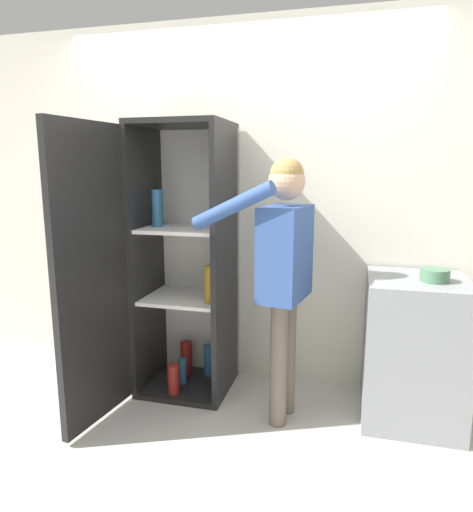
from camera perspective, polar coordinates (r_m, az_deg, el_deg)
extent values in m
plane|color=beige|center=(2.82, -4.58, -22.44)|extent=(12.00, 12.00, 0.00)
cube|color=silver|center=(3.30, 0.75, 6.18)|extent=(7.00, 0.06, 2.55)
cube|color=black|center=(3.44, -6.05, -15.58)|extent=(0.61, 0.56, 0.04)
cube|color=black|center=(3.09, -6.75, 16.09)|extent=(0.61, 0.56, 0.04)
cube|color=white|center=(3.38, -4.78, 0.25)|extent=(0.61, 0.03, 1.78)
cube|color=black|center=(3.25, -11.08, -0.35)|extent=(0.03, 0.56, 1.78)
cube|color=black|center=(3.05, -1.38, -0.90)|extent=(0.04, 0.56, 1.78)
cube|color=white|center=(3.20, -6.28, -5.16)|extent=(0.54, 0.49, 0.02)
cube|color=white|center=(3.10, -6.47, 3.40)|extent=(0.54, 0.49, 0.02)
cube|color=black|center=(2.80, -17.68, -2.51)|extent=(0.12, 0.61, 1.78)
cylinder|color=maroon|center=(3.24, -7.87, -14.98)|extent=(0.08, 0.08, 0.20)
cylinder|color=teal|center=(3.47, -3.42, -12.85)|extent=(0.08, 0.08, 0.23)
cylinder|color=#B78C1E|center=(2.99, -3.27, -3.56)|extent=(0.08, 0.08, 0.25)
cylinder|color=maroon|center=(3.48, -6.29, -12.58)|extent=(0.09, 0.09, 0.26)
cylinder|color=teal|center=(3.37, -6.75, -14.07)|extent=(0.06, 0.06, 0.18)
cylinder|color=teal|center=(3.15, -9.86, 5.92)|extent=(0.08, 0.08, 0.25)
cylinder|color=#726656|center=(2.83, 5.28, -13.31)|extent=(0.10, 0.10, 0.78)
cylinder|color=#726656|center=(2.97, 6.37, -12.10)|extent=(0.10, 0.10, 0.78)
cube|color=#335193|center=(2.70, 6.11, 0.38)|extent=(0.29, 0.44, 0.55)
sphere|color=#DBAD89|center=(2.66, 6.30, 9.25)|extent=(0.21, 0.21, 0.21)
sphere|color=#AD894C|center=(2.66, 6.32, 10.06)|extent=(0.20, 0.20, 0.20)
cylinder|color=#335193|center=(2.54, -0.46, 6.25)|extent=(0.51, 0.17, 0.29)
cylinder|color=#335193|center=(2.92, 7.54, 0.59)|extent=(0.08, 0.08, 0.52)
cube|color=gray|center=(3.07, 21.21, -10.84)|extent=(0.58, 0.61, 0.90)
cylinder|color=#517F5B|center=(2.89, 23.54, -2.21)|extent=(0.16, 0.16, 0.07)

